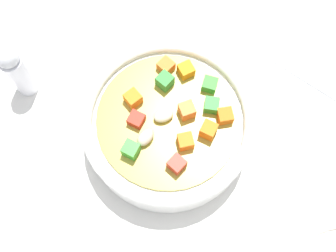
{
  "coord_description": "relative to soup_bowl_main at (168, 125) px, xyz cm",
  "views": [
    {
      "loc": [
        -5.35,
        14.85,
        49.1
      ],
      "look_at": [
        0.0,
        0.0,
        2.97
      ],
      "focal_mm": 44.3,
      "sensor_mm": 36.0,
      "label": 1
    }
  ],
  "objects": [
    {
      "name": "ground_plane",
      "position": [
        0.01,
        0.01,
        -4.25
      ],
      "size": [
        140.0,
        140.0,
        2.0
      ],
      "primitive_type": "cube",
      "color": "silver"
    },
    {
      "name": "spoon",
      "position": [
        -8.75,
        -14.71,
        -2.84
      ],
      "size": [
        23.58,
        8.34,
        0.85
      ],
      "rotation": [
        0.0,
        0.0,
        5.99
      ],
      "color": "silver",
      "rests_on": "ground_plane"
    },
    {
      "name": "pepper_shaker",
      "position": [
        19.19,
        0.04,
        1.23
      ],
      "size": [
        2.9,
        2.9,
        8.99
      ],
      "color": "silver",
      "rests_on": "ground_plane"
    },
    {
      "name": "soup_bowl_main",
      "position": [
        0.0,
        0.0,
        0.0
      ],
      "size": [
        19.78,
        19.78,
        7.15
      ],
      "color": "white",
      "rests_on": "ground_plane"
    }
  ]
}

